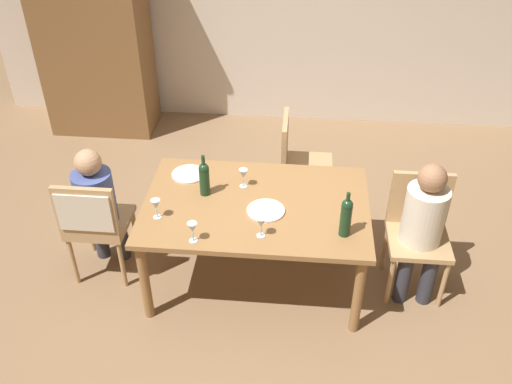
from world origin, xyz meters
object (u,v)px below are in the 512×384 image
object	(u,v)px
wine_glass_centre	(156,205)
dinner_plate_host	(266,211)
person_woman_host	(98,202)
wine_bottle_dark_red	(204,178)
wine_glass_near_left	(261,223)
wine_glass_near_right	(192,228)
armoire_cabinet	(93,32)
chair_left_end	(92,219)
dinner_plate_guest_left	(189,174)
chair_right_end	(418,226)
wine_bottle_tall_green	(346,216)
chair_far_right	(297,159)
dining_table	(256,212)
wine_glass_far	(243,174)
person_man_bearded	(423,223)
handbag	(344,201)

from	to	relation	value
wine_glass_centre	dinner_plate_host	xyz separation A→B (m)	(0.74, 0.14, -0.10)
person_woman_host	wine_bottle_dark_red	xyz separation A→B (m)	(0.81, 0.06, 0.22)
wine_glass_near_left	wine_glass_near_right	xyz separation A→B (m)	(-0.44, -0.09, 0.00)
armoire_cabinet	wine_glass_near_right	world-z (taller)	armoire_cabinet
chair_left_end	dinner_plate_guest_left	distance (m)	0.79
chair_right_end	wine_bottle_dark_red	size ratio (longest dim) A/B	2.81
wine_bottle_tall_green	wine_bottle_dark_red	distance (m)	1.06
wine_bottle_tall_green	chair_far_right	bearing A→B (deg)	105.68
dining_table	dinner_plate_guest_left	bearing A→B (deg)	150.11
chair_left_end	chair_far_right	world-z (taller)	same
chair_left_end	wine_glass_far	size ratio (longest dim) A/B	6.17
person_man_bearded	wine_glass_far	size ratio (longest dim) A/B	7.48
wine_glass_near_left	dinner_plate_host	distance (m)	0.29
chair_right_end	armoire_cabinet	bearing A→B (deg)	-35.38
person_woman_host	dinner_plate_host	size ratio (longest dim) A/B	4.07
wine_bottle_tall_green	wine_glass_near_right	distance (m)	1.00
chair_right_end	wine_glass_centre	distance (m)	1.90
dinner_plate_host	wine_glass_near_right	bearing A→B (deg)	-141.40
dining_table	wine_glass_centre	distance (m)	0.73
chair_left_end	dining_table	bearing A→B (deg)	5.94
wine_glass_near_left	wine_bottle_dark_red	bearing A→B (deg)	135.40
handbag	wine_glass_near_left	bearing A→B (deg)	-117.03
wine_glass_far	handbag	world-z (taller)	wine_glass_far
person_man_bearded	wine_glass_centre	distance (m)	1.87
chair_left_end	dinner_plate_host	world-z (taller)	chair_left_end
chair_left_end	wine_glass_centre	world-z (taller)	chair_left_end
dining_table	wine_glass_centre	world-z (taller)	wine_glass_centre
wine_bottle_tall_green	wine_glass_near_right	world-z (taller)	wine_bottle_tall_green
chair_far_right	dining_table	bearing A→B (deg)	-16.79
wine_bottle_tall_green	wine_glass_near_right	size ratio (longest dim) A/B	2.27
dining_table	chair_right_end	bearing A→B (deg)	4.19
wine_glass_far	wine_bottle_tall_green	bearing A→B (deg)	-33.99
dinner_plate_host	handbag	xyz separation A→B (m)	(0.64, 1.00, -0.62)
chair_left_end	chair_right_end	size ratio (longest dim) A/B	1.00
wine_glass_near_right	wine_glass_far	bearing A→B (deg)	68.19
person_man_bearded	wine_glass_near_left	size ratio (longest dim) A/B	7.48
chair_far_right	wine_bottle_tall_green	size ratio (longest dim) A/B	2.72
dinner_plate_guest_left	wine_glass_near_right	bearing A→B (deg)	-76.94
chair_right_end	dinner_plate_guest_left	xyz separation A→B (m)	(-1.74, 0.23, 0.20)
wine_bottle_tall_green	person_woman_host	bearing A→B (deg)	170.16
wine_glass_near_right	wine_glass_near_left	bearing A→B (deg)	11.76
wine_bottle_tall_green	wine_bottle_dark_red	bearing A→B (deg)	159.52
chair_left_end	chair_far_right	bearing A→B (deg)	35.39
dining_table	wine_glass_near_right	xyz separation A→B (m)	(-0.37, -0.45, 0.18)
dinner_plate_guest_left	dining_table	bearing A→B (deg)	-29.89
person_woman_host	wine_glass_near_right	size ratio (longest dim) A/B	7.37
chair_right_end	wine_glass_far	size ratio (longest dim) A/B	6.17
dining_table	dinner_plate_host	distance (m)	0.14
dining_table	wine_bottle_tall_green	xyz separation A→B (m)	(0.62, -0.29, 0.23)
wine_bottle_dark_red	dinner_plate_host	size ratio (longest dim) A/B	1.21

